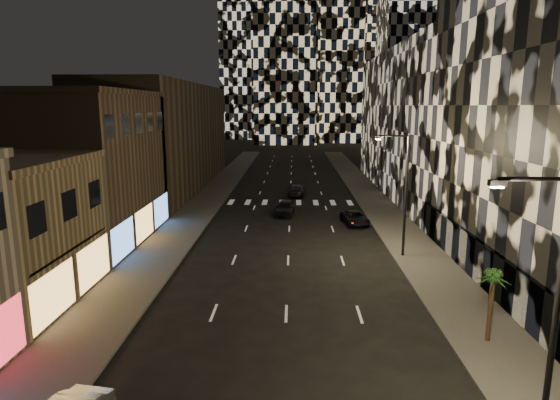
# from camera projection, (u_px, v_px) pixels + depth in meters

# --- Properties ---
(sidewalk_left) EXTENTS (4.00, 120.00, 0.15)m
(sidewalk_left) POSITION_uv_depth(u_px,v_px,m) (206.00, 201.00, 55.26)
(sidewalk_left) COLOR #47443F
(sidewalk_left) RESTS_ON ground
(sidewalk_right) EXTENTS (4.00, 120.00, 0.15)m
(sidewalk_right) POSITION_uv_depth(u_px,v_px,m) (376.00, 202.00, 54.69)
(sidewalk_right) COLOR #47443F
(sidewalk_right) RESTS_ON ground
(curb_left) EXTENTS (0.20, 120.00, 0.15)m
(curb_left) POSITION_uv_depth(u_px,v_px,m) (223.00, 201.00, 55.20)
(curb_left) COLOR #4C4C47
(curb_left) RESTS_ON ground
(curb_right) EXTENTS (0.20, 120.00, 0.15)m
(curb_right) POSITION_uv_depth(u_px,v_px,m) (358.00, 202.00, 54.75)
(curb_right) COLOR #4C4C47
(curb_right) RESTS_ON ground
(retail_brown) EXTENTS (10.00, 15.00, 12.00)m
(retail_brown) POSITION_uv_depth(u_px,v_px,m) (81.00, 170.00, 38.12)
(retail_brown) COLOR brown
(retail_brown) RESTS_ON ground
(retail_filler_left) EXTENTS (10.00, 40.00, 14.00)m
(retail_filler_left) POSITION_uv_depth(u_px,v_px,m) (167.00, 137.00, 63.88)
(retail_filler_left) COLOR brown
(retail_filler_left) RESTS_ON ground
(midrise_base) EXTENTS (0.60, 25.00, 3.00)m
(midrise_base) POSITION_uv_depth(u_px,v_px,m) (483.00, 263.00, 29.36)
(midrise_base) COLOR #383838
(midrise_base) RESTS_ON ground
(midrise_filler_right) EXTENTS (16.00, 40.00, 18.00)m
(midrise_filler_right) POSITION_uv_depth(u_px,v_px,m) (448.00, 123.00, 59.50)
(midrise_filler_right) COLOR #232326
(midrise_filler_right) RESTS_ON ground
(streetlight_near) EXTENTS (2.55, 0.25, 9.00)m
(streetlight_near) POSITION_uv_depth(u_px,v_px,m) (550.00, 297.00, 14.51)
(streetlight_near) COLOR black
(streetlight_near) RESTS_ON sidewalk_right
(streetlight_far) EXTENTS (2.55, 0.25, 9.00)m
(streetlight_far) POSITION_uv_depth(u_px,v_px,m) (403.00, 187.00, 34.10)
(streetlight_far) COLOR black
(streetlight_far) RESTS_ON sidewalk_right
(car_dark_midlane) EXTENTS (2.26, 4.62, 1.52)m
(car_dark_midlane) POSITION_uv_depth(u_px,v_px,m) (285.00, 208.00, 48.62)
(car_dark_midlane) COLOR black
(car_dark_midlane) RESTS_ON ground
(car_dark_oncoming) EXTENTS (2.25, 4.94, 1.40)m
(car_dark_oncoming) POSITION_uv_depth(u_px,v_px,m) (297.00, 190.00, 59.09)
(car_dark_oncoming) COLOR black
(car_dark_oncoming) RESTS_ON ground
(car_dark_rightlane) EXTENTS (2.64, 4.73, 1.25)m
(car_dark_rightlane) POSITION_uv_depth(u_px,v_px,m) (355.00, 218.00, 44.68)
(car_dark_rightlane) COLOR black
(car_dark_rightlane) RESTS_ON ground
(palm_tree) EXTENTS (1.81, 1.78, 3.54)m
(palm_tree) POSITION_uv_depth(u_px,v_px,m) (493.00, 282.00, 21.85)
(palm_tree) COLOR #47331E
(palm_tree) RESTS_ON sidewalk_right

